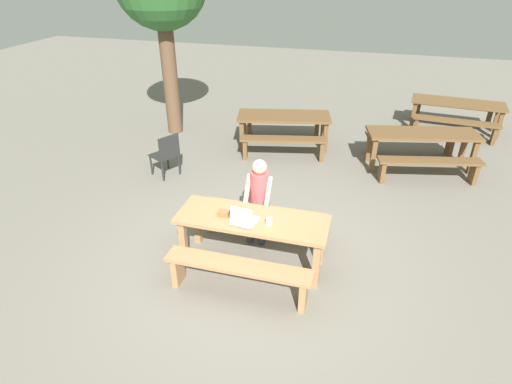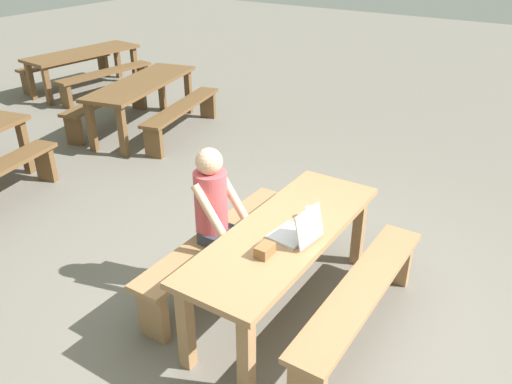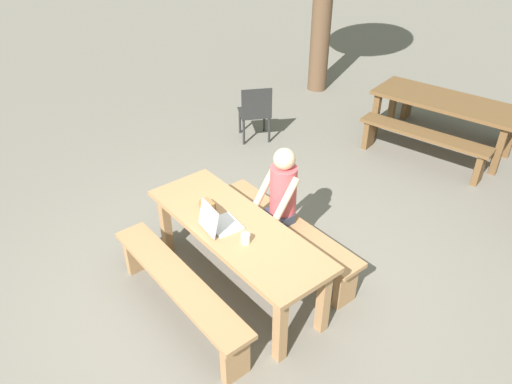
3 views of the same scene
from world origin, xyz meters
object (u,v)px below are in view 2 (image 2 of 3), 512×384
object	(u,v)px
small_pouch	(265,250)
coffee_mug	(310,213)
picnic_table_distant	(142,89)
laptop	(298,231)
person_seated	(216,211)
picnic_table_mid	(83,57)
picnic_table_front	(285,242)

from	to	relation	value
small_pouch	coffee_mug	world-z (taller)	coffee_mug
picnic_table_distant	laptop	bearing A→B (deg)	-134.55
laptop	person_seated	distance (m)	0.74
small_pouch	picnic_table_mid	distance (m)	7.19
coffee_mug	person_seated	bearing A→B (deg)	115.41
laptop	small_pouch	distance (m)	0.32
laptop	picnic_table_mid	size ratio (longest dim) A/B	0.16
picnic_table_front	laptop	size ratio (longest dim) A/B	5.81
laptop	picnic_table_distant	distance (m)	4.59
picnic_table_mid	picnic_table_distant	size ratio (longest dim) A/B	0.97
small_pouch	laptop	bearing A→B (deg)	-16.78
picnic_table_front	person_seated	distance (m)	0.61
laptop	picnic_table_distant	bearing A→B (deg)	-115.58
small_pouch	coffee_mug	size ratio (longest dim) A/B	1.59
picnic_table_distant	picnic_table_mid	bearing A→B (deg)	55.73
picnic_table_front	small_pouch	bearing A→B (deg)	-172.10
coffee_mug	picnic_table_mid	xyz separation A→B (m)	(3.07, 6.20, -0.18)
picnic_table_front	picnic_table_distant	xyz separation A→B (m)	(2.36, 3.75, 0.01)
laptop	picnic_table_mid	world-z (taller)	laptop
picnic_table_distant	person_seated	bearing A→B (deg)	-140.27
small_pouch	coffee_mug	xyz separation A→B (m)	(0.62, -0.03, 0.00)
laptop	picnic_table_distant	world-z (taller)	laptop
picnic_table_front	person_seated	xyz separation A→B (m)	(-0.08, 0.59, 0.12)
picnic_table_front	coffee_mug	xyz separation A→B (m)	(0.25, -0.08, 0.16)
person_seated	picnic_table_mid	size ratio (longest dim) A/B	0.60
picnic_table_front	small_pouch	world-z (taller)	small_pouch
picnic_table_mid	laptop	bearing A→B (deg)	-112.74
picnic_table_mid	picnic_table_distant	xyz separation A→B (m)	(-0.95, -2.38, 0.03)
picnic_table_front	person_seated	world-z (taller)	person_seated
person_seated	picnic_table_distant	bearing A→B (deg)	52.27
picnic_table_front	picnic_table_mid	distance (m)	6.96
laptop	small_pouch	size ratio (longest dim) A/B	2.40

